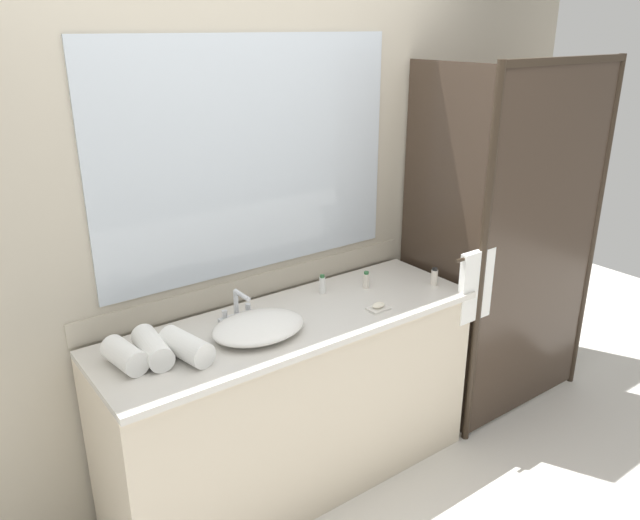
{
  "coord_description": "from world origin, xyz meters",
  "views": [
    {
      "loc": [
        -1.41,
        -2.11,
        2.14
      ],
      "look_at": [
        0.15,
        0.0,
        1.15
      ],
      "focal_mm": 35.01,
      "sensor_mm": 36.0,
      "label": 1
    }
  ],
  "objects_px": {
    "amenity_bottle_lotion": "(322,284)",
    "rolled_towel_near_edge": "(125,356)",
    "rolled_towel_middle": "(152,348)",
    "sink_basin": "(258,327)",
    "soap_dish": "(378,307)",
    "amenity_bottle_body_wash": "(366,280)",
    "amenity_bottle_shampoo": "(434,277)",
    "rolled_towel_far_edge": "(186,347)",
    "faucet": "(237,310)"
  },
  "relations": [
    {
      "from": "amenity_bottle_lotion",
      "to": "rolled_towel_near_edge",
      "type": "bearing_deg",
      "value": -173.22
    },
    {
      "from": "faucet",
      "to": "soap_dish",
      "type": "distance_m",
      "value": 0.65
    },
    {
      "from": "sink_basin",
      "to": "amenity_bottle_shampoo",
      "type": "distance_m",
      "value": 1.01
    },
    {
      "from": "rolled_towel_near_edge",
      "to": "rolled_towel_far_edge",
      "type": "xyz_separation_m",
      "value": [
        0.22,
        -0.08,
        0.0
      ]
    },
    {
      "from": "soap_dish",
      "to": "rolled_towel_near_edge",
      "type": "height_order",
      "value": "rolled_towel_near_edge"
    },
    {
      "from": "amenity_bottle_lotion",
      "to": "rolled_towel_far_edge",
      "type": "height_order",
      "value": "rolled_towel_far_edge"
    },
    {
      "from": "sink_basin",
      "to": "amenity_bottle_shampoo",
      "type": "xyz_separation_m",
      "value": [
        1.0,
        -0.06,
        0.01
      ]
    },
    {
      "from": "faucet",
      "to": "soap_dish",
      "type": "bearing_deg",
      "value": -27.41
    },
    {
      "from": "rolled_towel_middle",
      "to": "amenity_bottle_lotion",
      "type": "bearing_deg",
      "value": 7.78
    },
    {
      "from": "amenity_bottle_shampoo",
      "to": "amenity_bottle_lotion",
      "type": "bearing_deg",
      "value": 153.61
    },
    {
      "from": "amenity_bottle_lotion",
      "to": "amenity_bottle_body_wash",
      "type": "bearing_deg",
      "value": -20.51
    },
    {
      "from": "sink_basin",
      "to": "rolled_towel_middle",
      "type": "height_order",
      "value": "rolled_towel_middle"
    },
    {
      "from": "faucet",
      "to": "rolled_towel_far_edge",
      "type": "height_order",
      "value": "faucet"
    },
    {
      "from": "faucet",
      "to": "soap_dish",
      "type": "xyz_separation_m",
      "value": [
        0.58,
        -0.3,
        -0.03
      ]
    },
    {
      "from": "amenity_bottle_shampoo",
      "to": "rolled_towel_far_edge",
      "type": "xyz_separation_m",
      "value": [
        -1.34,
        0.06,
        0.01
      ]
    },
    {
      "from": "amenity_bottle_lotion",
      "to": "rolled_towel_far_edge",
      "type": "bearing_deg",
      "value": -166.17
    },
    {
      "from": "sink_basin",
      "to": "rolled_towel_middle",
      "type": "distance_m",
      "value": 0.45
    },
    {
      "from": "rolled_towel_near_edge",
      "to": "soap_dish",
      "type": "bearing_deg",
      "value": -9.57
    },
    {
      "from": "amenity_bottle_shampoo",
      "to": "rolled_towel_far_edge",
      "type": "bearing_deg",
      "value": 177.63
    },
    {
      "from": "sink_basin",
      "to": "rolled_towel_near_edge",
      "type": "height_order",
      "value": "rolled_towel_near_edge"
    },
    {
      "from": "rolled_towel_near_edge",
      "to": "rolled_towel_far_edge",
      "type": "relative_size",
      "value": 0.86
    },
    {
      "from": "amenity_bottle_body_wash",
      "to": "amenity_bottle_shampoo",
      "type": "bearing_deg",
      "value": -30.24
    },
    {
      "from": "amenity_bottle_body_wash",
      "to": "rolled_towel_far_edge",
      "type": "distance_m",
      "value": 1.04
    },
    {
      "from": "faucet",
      "to": "rolled_towel_far_edge",
      "type": "relative_size",
      "value": 0.71
    },
    {
      "from": "amenity_bottle_lotion",
      "to": "rolled_towel_near_edge",
      "type": "relative_size",
      "value": 0.46
    },
    {
      "from": "sink_basin",
      "to": "rolled_towel_near_edge",
      "type": "relative_size",
      "value": 2.02
    },
    {
      "from": "amenity_bottle_shampoo",
      "to": "soap_dish",
      "type": "bearing_deg",
      "value": -172.42
    },
    {
      "from": "rolled_towel_middle",
      "to": "soap_dish",
      "type": "bearing_deg",
      "value": -10.39
    },
    {
      "from": "amenity_bottle_lotion",
      "to": "soap_dish",
      "type": "bearing_deg",
      "value": -73.84
    },
    {
      "from": "amenity_bottle_body_wash",
      "to": "rolled_towel_near_edge",
      "type": "xyz_separation_m",
      "value": [
        -1.25,
        -0.04,
        0.01
      ]
    },
    {
      "from": "amenity_bottle_shampoo",
      "to": "rolled_towel_middle",
      "type": "height_order",
      "value": "rolled_towel_middle"
    },
    {
      "from": "amenity_bottle_lotion",
      "to": "rolled_towel_near_edge",
      "type": "xyz_separation_m",
      "value": [
        -1.04,
        -0.12,
        0.01
      ]
    },
    {
      "from": "soap_dish",
      "to": "rolled_towel_far_edge",
      "type": "xyz_separation_m",
      "value": [
        -0.91,
        0.11,
        0.04
      ]
    },
    {
      "from": "amenity_bottle_body_wash",
      "to": "amenity_bottle_shampoo",
      "type": "relative_size",
      "value": 0.95
    },
    {
      "from": "sink_basin",
      "to": "soap_dish",
      "type": "bearing_deg",
      "value": -11.6
    },
    {
      "from": "amenity_bottle_lotion",
      "to": "rolled_towel_middle",
      "type": "distance_m",
      "value": 0.94
    },
    {
      "from": "sink_basin",
      "to": "amenity_bottle_body_wash",
      "type": "xyz_separation_m",
      "value": [
        0.7,
        0.12,
        0.0
      ]
    },
    {
      "from": "amenity_bottle_shampoo",
      "to": "rolled_towel_near_edge",
      "type": "height_order",
      "value": "rolled_towel_near_edge"
    },
    {
      "from": "sink_basin",
      "to": "faucet",
      "type": "height_order",
      "value": "faucet"
    },
    {
      "from": "amenity_bottle_lotion",
      "to": "rolled_towel_middle",
      "type": "xyz_separation_m",
      "value": [
        -0.93,
        -0.13,
        0.01
      ]
    },
    {
      "from": "soap_dish",
      "to": "rolled_towel_middle",
      "type": "height_order",
      "value": "rolled_towel_middle"
    },
    {
      "from": "faucet",
      "to": "rolled_towel_middle",
      "type": "relative_size",
      "value": 0.68
    },
    {
      "from": "faucet",
      "to": "rolled_towel_far_edge",
      "type": "distance_m",
      "value": 0.38
    },
    {
      "from": "soap_dish",
      "to": "rolled_towel_far_edge",
      "type": "height_order",
      "value": "rolled_towel_far_edge"
    },
    {
      "from": "amenity_bottle_lotion",
      "to": "amenity_bottle_body_wash",
      "type": "xyz_separation_m",
      "value": [
        0.22,
        -0.08,
        -0.0
      ]
    },
    {
      "from": "rolled_towel_near_edge",
      "to": "amenity_bottle_body_wash",
      "type": "bearing_deg",
      "value": 1.97
    },
    {
      "from": "amenity_bottle_shampoo",
      "to": "rolled_towel_near_edge",
      "type": "distance_m",
      "value": 1.56
    },
    {
      "from": "faucet",
      "to": "rolled_towel_middle",
      "type": "xyz_separation_m",
      "value": [
        -0.44,
        -0.11,
        0.0
      ]
    },
    {
      "from": "rolled_towel_middle",
      "to": "faucet",
      "type": "bearing_deg",
      "value": 14.08
    },
    {
      "from": "soap_dish",
      "to": "amenity_bottle_shampoo",
      "type": "relative_size",
      "value": 1.09
    }
  ]
}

